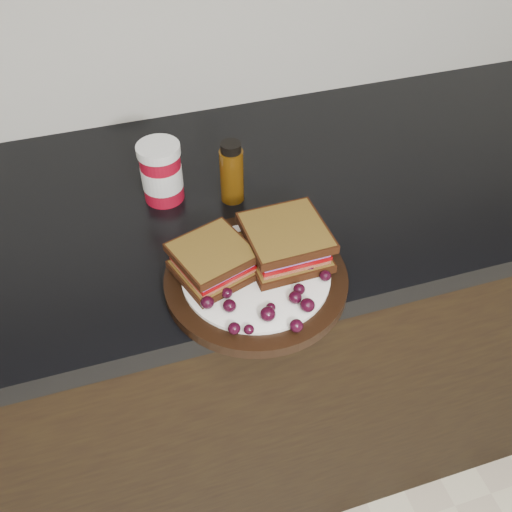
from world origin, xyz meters
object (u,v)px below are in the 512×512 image
at_px(sandwich_left, 213,261).
at_px(condiment_jar, 161,172).
at_px(plate, 256,280).
at_px(oil_bottle, 232,172).

bearing_deg(sandwich_left, condiment_jar, 79.67).
distance_m(plate, oil_bottle, 0.22).
xyz_separation_m(plate, sandwich_left, (-0.06, 0.02, 0.04)).
distance_m(condiment_jar, oil_bottle, 0.12).
bearing_deg(sandwich_left, plate, -37.05).
height_order(plate, condiment_jar, condiment_jar).
relative_size(plate, condiment_jar, 2.55).
relative_size(condiment_jar, oil_bottle, 0.95).
bearing_deg(oil_bottle, plate, -96.06).
relative_size(sandwich_left, condiment_jar, 0.96).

